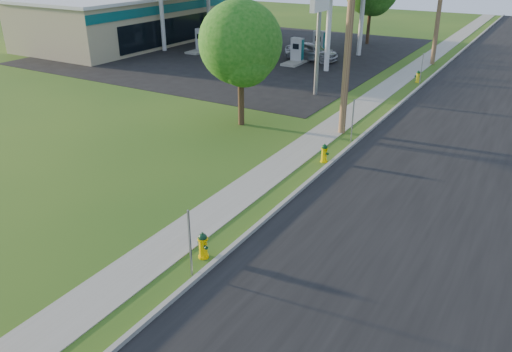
{
  "coord_description": "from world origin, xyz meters",
  "views": [
    {
      "loc": [
        7.45,
        -4.48,
        8.08
      ],
      "look_at": [
        0.0,
        8.0,
        1.4
      ],
      "focal_mm": 35.0,
      "sensor_mm": 36.0,
      "label": 1
    }
  ],
  "objects_px": {
    "fuel_pump_nw": "(202,43)",
    "fuel_pump_se": "(319,46)",
    "fuel_pump_ne": "(297,54)",
    "hydrant_far": "(418,77)",
    "utility_pole_mid": "(350,26)",
    "fuel_pump_sw": "(228,36)",
    "tree_verge": "(241,47)",
    "price_pylon": "(320,0)",
    "hydrant_near": "(203,245)",
    "hydrant_mid": "(324,153)",
    "car_silver": "(311,52)"
  },
  "relations": [
    {
      "from": "fuel_pump_nw",
      "to": "fuel_pump_se",
      "type": "bearing_deg",
      "value": 23.96
    },
    {
      "from": "fuel_pump_ne",
      "to": "hydrant_far",
      "type": "xyz_separation_m",
      "value": [
        9.48,
        -1.3,
        -0.34
      ]
    },
    {
      "from": "utility_pole_mid",
      "to": "fuel_pump_se",
      "type": "distance_m",
      "value": 19.65
    },
    {
      "from": "fuel_pump_sw",
      "to": "fuel_pump_nw",
      "type": "bearing_deg",
      "value": -90.0
    },
    {
      "from": "tree_verge",
      "to": "price_pylon",
      "type": "bearing_deg",
      "value": 83.59
    },
    {
      "from": "hydrant_near",
      "to": "hydrant_far",
      "type": "xyz_separation_m",
      "value": [
        -0.02,
        23.64,
        -0.02
      ]
    },
    {
      "from": "tree_verge",
      "to": "fuel_pump_se",
      "type": "bearing_deg",
      "value": 102.84
    },
    {
      "from": "fuel_pump_nw",
      "to": "fuel_pump_se",
      "type": "relative_size",
      "value": 1.0
    },
    {
      "from": "fuel_pump_ne",
      "to": "utility_pole_mid",
      "type": "bearing_deg",
      "value": -55.6
    },
    {
      "from": "tree_verge",
      "to": "hydrant_far",
      "type": "distance_m",
      "value": 14.62
    },
    {
      "from": "hydrant_near",
      "to": "hydrant_mid",
      "type": "xyz_separation_m",
      "value": [
        0.12,
        8.2,
        -0.01
      ]
    },
    {
      "from": "fuel_pump_ne",
      "to": "hydrant_mid",
      "type": "relative_size",
      "value": 4.01
    },
    {
      "from": "price_pylon",
      "to": "hydrant_far",
      "type": "distance_m",
      "value": 9.16
    },
    {
      "from": "fuel_pump_nw",
      "to": "price_pylon",
      "type": "distance_m",
      "value": 16.57
    },
    {
      "from": "price_pylon",
      "to": "hydrant_mid",
      "type": "height_order",
      "value": "price_pylon"
    },
    {
      "from": "fuel_pump_sw",
      "to": "fuel_pump_se",
      "type": "xyz_separation_m",
      "value": [
        9.0,
        0.0,
        0.0
      ]
    },
    {
      "from": "hydrant_near",
      "to": "hydrant_far",
      "type": "height_order",
      "value": "hydrant_near"
    },
    {
      "from": "price_pylon",
      "to": "hydrant_mid",
      "type": "bearing_deg",
      "value": -63.42
    },
    {
      "from": "fuel_pump_ne",
      "to": "hydrant_mid",
      "type": "bearing_deg",
      "value": -60.11
    },
    {
      "from": "fuel_pump_ne",
      "to": "hydrant_mid",
      "type": "xyz_separation_m",
      "value": [
        9.63,
        -16.74,
        -0.33
      ]
    },
    {
      "from": "utility_pole_mid",
      "to": "hydrant_far",
      "type": "height_order",
      "value": "utility_pole_mid"
    },
    {
      "from": "price_pylon",
      "to": "hydrant_far",
      "type": "xyz_separation_m",
      "value": [
        4.48,
        6.2,
        -5.05
      ]
    },
    {
      "from": "fuel_pump_sw",
      "to": "hydrant_near",
      "type": "distance_m",
      "value": 34.36
    },
    {
      "from": "fuel_pump_ne",
      "to": "fuel_pump_sw",
      "type": "xyz_separation_m",
      "value": [
        -9.0,
        4.0,
        0.0
      ]
    },
    {
      "from": "car_silver",
      "to": "hydrant_mid",
      "type": "bearing_deg",
      "value": -151.63
    },
    {
      "from": "utility_pole_mid",
      "to": "car_silver",
      "type": "relative_size",
      "value": 2.34
    },
    {
      "from": "fuel_pump_ne",
      "to": "tree_verge",
      "type": "height_order",
      "value": "tree_verge"
    },
    {
      "from": "fuel_pump_sw",
      "to": "car_silver",
      "type": "relative_size",
      "value": 0.76
    },
    {
      "from": "fuel_pump_nw",
      "to": "car_silver",
      "type": "relative_size",
      "value": 0.76
    },
    {
      "from": "fuel_pump_ne",
      "to": "tree_verge",
      "type": "distance_m",
      "value": 15.41
    },
    {
      "from": "price_pylon",
      "to": "tree_verge",
      "type": "height_order",
      "value": "price_pylon"
    },
    {
      "from": "fuel_pump_se",
      "to": "car_silver",
      "type": "bearing_deg",
      "value": -78.07
    },
    {
      "from": "fuel_pump_ne",
      "to": "car_silver",
      "type": "relative_size",
      "value": 0.76
    },
    {
      "from": "price_pylon",
      "to": "utility_pole_mid",
      "type": "bearing_deg",
      "value": -54.66
    },
    {
      "from": "utility_pole_mid",
      "to": "tree_verge",
      "type": "distance_m",
      "value": 5.04
    },
    {
      "from": "price_pylon",
      "to": "hydrant_near",
      "type": "relative_size",
      "value": 8.33
    },
    {
      "from": "utility_pole_mid",
      "to": "car_silver",
      "type": "height_order",
      "value": "utility_pole_mid"
    },
    {
      "from": "tree_verge",
      "to": "car_silver",
      "type": "relative_size",
      "value": 1.43
    },
    {
      "from": "fuel_pump_ne",
      "to": "hydrant_far",
      "type": "bearing_deg",
      "value": -7.82
    },
    {
      "from": "fuel_pump_se",
      "to": "utility_pole_mid",
      "type": "bearing_deg",
      "value": -62.37
    },
    {
      "from": "hydrant_far",
      "to": "car_silver",
      "type": "bearing_deg",
      "value": 163.3
    },
    {
      "from": "fuel_pump_nw",
      "to": "fuel_pump_se",
      "type": "height_order",
      "value": "same"
    },
    {
      "from": "hydrant_near",
      "to": "car_silver",
      "type": "xyz_separation_m",
      "value": [
        -8.95,
        26.32,
        0.31
      ]
    },
    {
      "from": "fuel_pump_se",
      "to": "hydrant_near",
      "type": "bearing_deg",
      "value": -71.82
    },
    {
      "from": "hydrant_mid",
      "to": "hydrant_far",
      "type": "xyz_separation_m",
      "value": [
        -0.14,
        15.44,
        -0.0
      ]
    },
    {
      "from": "fuel_pump_ne",
      "to": "fuel_pump_nw",
      "type": "bearing_deg",
      "value": 180.0
    },
    {
      "from": "utility_pole_mid",
      "to": "hydrant_near",
      "type": "relative_size",
      "value": 11.91
    },
    {
      "from": "fuel_pump_sw",
      "to": "fuel_pump_se",
      "type": "bearing_deg",
      "value": 0.0
    },
    {
      "from": "hydrant_near",
      "to": "hydrant_mid",
      "type": "bearing_deg",
      "value": 89.17
    },
    {
      "from": "hydrant_near",
      "to": "fuel_pump_nw",
      "type": "bearing_deg",
      "value": 126.57
    }
  ]
}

